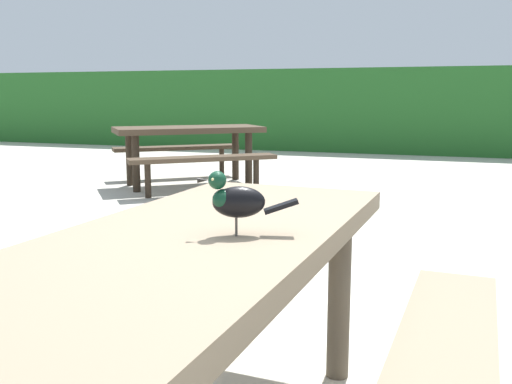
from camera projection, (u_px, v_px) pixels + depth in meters
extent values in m
cube|color=#235B23|center=(426.00, 110.00, 11.30)|extent=(28.00, 1.71, 1.64)
cube|color=#84725B|center=(196.00, 243.00, 1.66)|extent=(0.86, 1.84, 0.07)
cylinder|color=brown|center=(219.00, 281.00, 2.46)|extent=(0.09, 0.09, 0.67)
cylinder|color=brown|center=(339.00, 297.00, 2.26)|extent=(0.09, 0.09, 0.67)
cube|color=#84725B|center=(18.00, 305.00, 1.97)|extent=(0.37, 1.72, 0.05)
cylinder|color=brown|center=(128.00, 303.00, 2.59)|extent=(0.07, 0.07, 0.39)
cube|color=#84725B|center=(440.00, 380.00, 1.45)|extent=(0.37, 1.72, 0.05)
cylinder|color=brown|center=(450.00, 355.00, 2.07)|extent=(0.07, 0.07, 0.39)
ellipsoid|color=black|center=(239.00, 202.00, 1.60)|extent=(0.17, 0.12, 0.09)
ellipsoid|color=#0F3823|center=(224.00, 200.00, 1.60)|extent=(0.08, 0.08, 0.06)
sphere|color=#0F3823|center=(217.00, 180.00, 1.59)|extent=(0.05, 0.05, 0.05)
sphere|color=#EAE08C|center=(213.00, 179.00, 1.57)|extent=(0.01, 0.01, 0.01)
sphere|color=#EAE08C|center=(213.00, 177.00, 1.60)|extent=(0.01, 0.01, 0.01)
cone|color=black|center=(203.00, 180.00, 1.58)|extent=(0.03, 0.03, 0.02)
cube|color=black|center=(281.00, 206.00, 1.61)|extent=(0.11, 0.07, 0.04)
cylinder|color=#47423D|center=(236.00, 227.00, 1.60)|extent=(0.01, 0.01, 0.05)
cylinder|color=#47423D|center=(236.00, 224.00, 1.62)|extent=(0.01, 0.01, 0.05)
cube|color=#473828|center=(188.00, 130.00, 7.06)|extent=(1.87, 1.73, 0.07)
cylinder|color=#2E241A|center=(249.00, 159.00, 7.11)|extent=(0.09, 0.09, 0.67)
cylinder|color=#2E241A|center=(235.00, 155.00, 7.61)|extent=(0.09, 0.09, 0.67)
cylinder|color=#2E241A|center=(136.00, 164.00, 6.63)|extent=(0.09, 0.09, 0.67)
cylinder|color=#2E241A|center=(130.00, 159.00, 7.12)|extent=(0.09, 0.09, 0.67)
cube|color=#473828|center=(204.00, 159.00, 6.46)|extent=(1.50, 1.30, 0.05)
cylinder|color=#2E241A|center=(256.00, 175.00, 6.72)|extent=(0.07, 0.07, 0.39)
cylinder|color=#2E241A|center=(148.00, 180.00, 6.28)|extent=(0.07, 0.07, 0.39)
cube|color=#473828|center=(177.00, 148.00, 7.75)|extent=(1.50, 1.30, 0.05)
cylinder|color=#2E241A|center=(222.00, 162.00, 8.01)|extent=(0.07, 0.07, 0.39)
cylinder|color=#2E241A|center=(130.00, 166.00, 7.57)|extent=(0.07, 0.07, 0.39)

